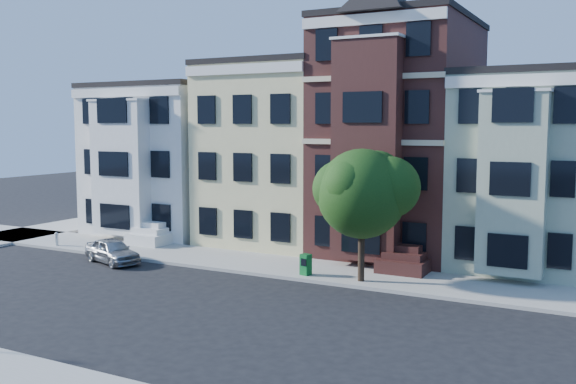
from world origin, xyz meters
The scene contains 10 objects.
ground centered at (0.00, 0.00, 0.00)m, with size 120.00×120.00×0.00m, color black.
far_sidewalk centered at (0.00, 8.00, 0.07)m, with size 60.00×4.00×0.15m, color #9E9B93.
house_white centered at (-15.00, 14.50, 4.50)m, with size 8.00×9.00×9.00m, color white.
house_yellow centered at (-7.00, 14.50, 5.00)m, with size 7.00×9.00×10.00m, color beige.
house_brown centered at (0.00, 14.50, 6.00)m, with size 7.00×9.00×12.00m, color #391A17.
house_green centered at (6.50, 14.50, 4.50)m, with size 6.00×9.00×9.00m, color #9CAA90.
street_tree centered at (0.87, 6.83, 3.65)m, with size 6.02×6.02×7.00m, color #204A13, non-canonical shape.
parked_car centered at (-11.55, 5.05, 0.61)m, with size 1.44×3.59×1.22m, color #999CA1.
newspaper_box centered at (-1.71, 6.71, 0.62)m, with size 0.42×0.37×0.94m, color #0B5C24.
fire_hydrant centered at (-17.00, 6.50, 0.44)m, with size 0.21×0.21×0.58m, color silver.
Camera 1 is at (10.70, -18.40, 6.82)m, focal length 40.00 mm.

